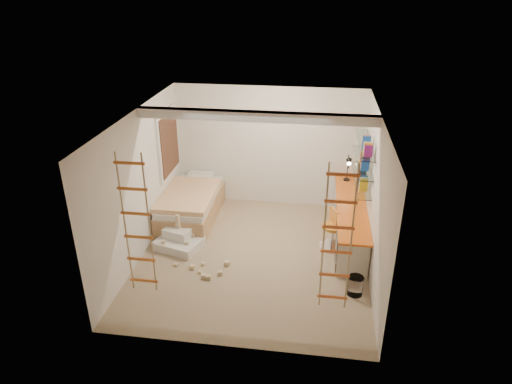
# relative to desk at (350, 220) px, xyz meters

# --- Properties ---
(floor) EXTENTS (4.50, 4.50, 0.00)m
(floor) POSITION_rel_desk_xyz_m (-1.72, -0.86, -0.40)
(floor) COLOR tan
(floor) RESTS_ON ground
(ceiling_beam) EXTENTS (4.00, 0.18, 0.16)m
(ceiling_beam) POSITION_rel_desk_xyz_m (-1.72, -0.56, 2.12)
(ceiling_beam) COLOR white
(ceiling_beam) RESTS_ON ceiling
(window_frame) EXTENTS (0.06, 1.15, 1.35)m
(window_frame) POSITION_rel_desk_xyz_m (-3.69, 0.64, 1.15)
(window_frame) COLOR white
(window_frame) RESTS_ON wall_left
(window_blind) EXTENTS (0.02, 1.00, 1.20)m
(window_blind) POSITION_rel_desk_xyz_m (-3.65, 0.64, 1.15)
(window_blind) COLOR #4C2D1E
(window_blind) RESTS_ON window_frame
(rope_ladder_left) EXTENTS (0.41, 0.04, 2.13)m
(rope_ladder_left) POSITION_rel_desk_xyz_m (-3.07, -2.61, 1.11)
(rope_ladder_left) COLOR orange
(rope_ladder_left) RESTS_ON ceiling
(rope_ladder_right) EXTENTS (0.41, 0.04, 2.13)m
(rope_ladder_right) POSITION_rel_desk_xyz_m (-0.37, -2.61, 1.11)
(rope_ladder_right) COLOR #E25226
(rope_ladder_right) RESTS_ON ceiling
(waste_bin) EXTENTS (0.25, 0.25, 0.32)m
(waste_bin) POSITION_rel_desk_xyz_m (0.03, -1.70, -0.25)
(waste_bin) COLOR white
(waste_bin) RESTS_ON floor
(desk) EXTENTS (0.56, 2.80, 0.75)m
(desk) POSITION_rel_desk_xyz_m (0.00, 0.00, 0.00)
(desk) COLOR orange
(desk) RESTS_ON floor
(shelves) EXTENTS (0.25, 1.80, 0.71)m
(shelves) POSITION_rel_desk_xyz_m (0.15, 0.27, 1.10)
(shelves) COLOR white
(shelves) RESTS_ON wall_right
(bed) EXTENTS (1.02, 2.00, 0.69)m
(bed) POSITION_rel_desk_xyz_m (-3.20, 0.36, -0.07)
(bed) COLOR #AD7F51
(bed) RESTS_ON floor
(task_lamp) EXTENTS (0.14, 0.36, 0.57)m
(task_lamp) POSITION_rel_desk_xyz_m (-0.05, 0.96, 0.73)
(task_lamp) COLOR black
(task_lamp) RESTS_ON desk
(swivel_chair) EXTENTS (0.61, 0.61, 0.77)m
(swivel_chair) POSITION_rel_desk_xyz_m (-0.32, -0.35, -0.12)
(swivel_chair) COLOR orange
(swivel_chair) RESTS_ON floor
(play_platform) EXTENTS (0.94, 0.82, 0.35)m
(play_platform) POSITION_rel_desk_xyz_m (-3.15, -0.73, -0.27)
(play_platform) COLOR silver
(play_platform) RESTS_ON floor
(toy_blocks) EXTENTS (1.30, 1.09, 0.62)m
(toy_blocks) POSITION_rel_desk_xyz_m (-2.76, -1.14, -0.23)
(toy_blocks) COLOR #CCB284
(toy_blocks) RESTS_ON floor
(books) EXTENTS (0.14, 0.58, 0.92)m
(books) POSITION_rel_desk_xyz_m (0.15, 0.27, 1.23)
(books) COLOR yellow
(books) RESTS_ON shelves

